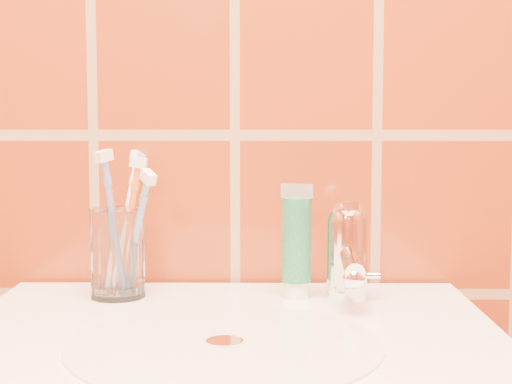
{
  "coord_description": "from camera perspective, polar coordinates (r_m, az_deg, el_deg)",
  "views": [
    {
      "loc": [
        0.04,
        0.19,
        1.07
      ],
      "look_at": [
        0.03,
        1.08,
        0.98
      ],
      "focal_mm": 55.0,
      "sensor_mm": 36.0,
      "label": 1
    }
  ],
  "objects": [
    {
      "name": "toothbrush_3",
      "position": [
        0.93,
        -8.72,
        -3.19
      ],
      "size": [
        0.13,
        0.14,
        0.18
      ],
      "primitive_type": null,
      "rotation": [
        0.41,
        0.0,
        0.66
      ],
      "color": "#6B8ABF",
      "rests_on": "glass_tumbler"
    },
    {
      "name": "toothbrush_0",
      "position": [
        0.95,
        -9.23,
        -2.53
      ],
      "size": [
        0.05,
        0.05,
        0.18
      ],
      "primitive_type": null,
      "rotation": [
        0.16,
        0.0,
        1.56
      ],
      "color": "orange",
      "rests_on": "glass_tumbler"
    },
    {
      "name": "glass_tumbler",
      "position": [
        0.95,
        -10.06,
        -4.4
      ],
      "size": [
        0.08,
        0.08,
        0.11
      ],
      "primitive_type": "cylinder",
      "rotation": [
        0.0,
        0.0,
        0.26
      ],
      "color": "white",
      "rests_on": "pedestal_sink"
    },
    {
      "name": "faucet",
      "position": [
        0.92,
        6.68,
        -4.05
      ],
      "size": [
        0.05,
        0.11,
        0.12
      ],
      "color": "white",
      "rests_on": "pedestal_sink"
    },
    {
      "name": "toothbrush_2",
      "position": [
        0.98,
        -9.51,
        -2.22
      ],
      "size": [
        0.1,
        0.15,
        0.2
      ],
      "primitive_type": null,
      "rotation": [
        0.39,
        0.0,
        2.77
      ],
      "color": "white",
      "rests_on": "glass_tumbler"
    },
    {
      "name": "toothpaste_tube",
      "position": [
        0.93,
        2.98,
        -3.86
      ],
      "size": [
        0.04,
        0.03,
        0.14
      ],
      "rotation": [
        0.0,
        0.0,
        -0.22
      ],
      "color": "white",
      "rests_on": "pedestal_sink"
    },
    {
      "name": "toothbrush_1",
      "position": [
        0.93,
        -10.31,
        -2.45
      ],
      "size": [
        0.08,
        0.08,
        0.19
      ],
      "primitive_type": null,
      "rotation": [
        0.16,
        0.0,
        -0.62
      ],
      "color": "#6A84BD",
      "rests_on": "glass_tumbler"
    }
  ]
}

